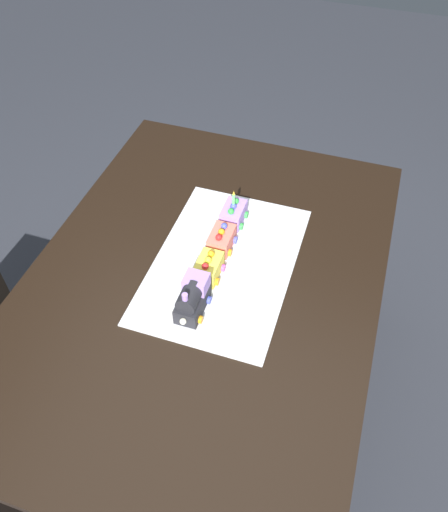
% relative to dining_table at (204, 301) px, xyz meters
% --- Properties ---
extents(ground_plane, '(8.00, 8.00, 0.00)m').
position_rel_dining_table_xyz_m(ground_plane, '(0.00, 0.00, -0.63)').
color(ground_plane, '#2D3038').
extents(dining_table, '(1.40, 1.00, 0.74)m').
position_rel_dining_table_xyz_m(dining_table, '(0.00, 0.00, 0.00)').
color(dining_table, black).
rests_on(dining_table, ground).
extents(cake_board, '(0.60, 0.40, 0.00)m').
position_rel_dining_table_xyz_m(cake_board, '(0.07, -0.04, 0.11)').
color(cake_board, silver).
rests_on(cake_board, dining_table).
extents(cake_locomotive, '(0.14, 0.08, 0.12)m').
position_rel_dining_table_xyz_m(cake_locomotive, '(-0.11, -0.01, 0.16)').
color(cake_locomotive, '#232328').
rests_on(cake_locomotive, cake_board).
extents(cake_car_caboose_lemon, '(0.10, 0.08, 0.07)m').
position_rel_dining_table_xyz_m(cake_car_caboose_lemon, '(0.02, -0.01, 0.14)').
color(cake_car_caboose_lemon, '#F4E04C').
rests_on(cake_car_caboose_lemon, cake_board).
extents(cake_car_hopper_coral, '(0.10, 0.08, 0.07)m').
position_rel_dining_table_xyz_m(cake_car_hopper_coral, '(0.14, -0.01, 0.14)').
color(cake_car_hopper_coral, '#F27260').
rests_on(cake_car_hopper_coral, cake_board).
extents(cake_car_gondola_lavender, '(0.10, 0.08, 0.07)m').
position_rel_dining_table_xyz_m(cake_car_gondola_lavender, '(0.26, -0.01, 0.14)').
color(cake_car_gondola_lavender, '#AD84E0').
rests_on(cake_car_gondola_lavender, cake_board).
extents(birthday_candle, '(0.01, 0.01, 0.05)m').
position_rel_dining_table_xyz_m(birthday_candle, '(0.26, -0.01, 0.21)').
color(birthday_candle, '#66D872').
rests_on(birthday_candle, cake_car_gondola_lavender).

